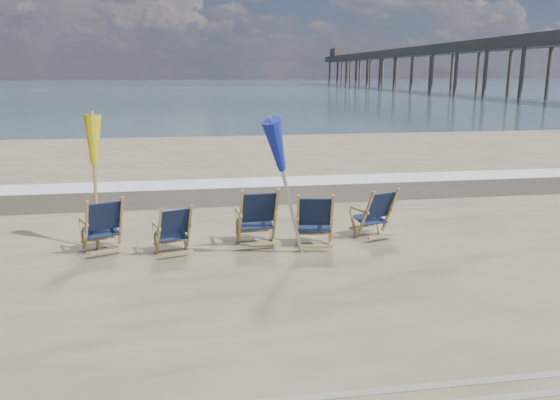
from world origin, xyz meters
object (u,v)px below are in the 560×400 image
at_px(beach_chair_0, 121,223).
at_px(fishing_pier, 448,62).
at_px(beach_chair_1, 189,228).
at_px(beach_chair_4, 390,212).
at_px(beach_chair_3, 331,221).
at_px(umbrella_yellow, 92,148).
at_px(umbrella_blue, 288,144).
at_px(beach_chair_2, 276,217).

bearing_deg(beach_chair_0, fishing_pier, -142.15).
relative_size(beach_chair_1, beach_chair_4, 0.92).
distance_m(beach_chair_0, beach_chair_3, 3.60).
bearing_deg(beach_chair_0, umbrella_yellow, -57.75).
bearing_deg(fishing_pier, beach_chair_4, -116.67).
xyz_separation_m(beach_chair_1, beach_chair_4, (3.68, 0.36, 0.04)).
distance_m(beach_chair_0, umbrella_blue, 3.19).
xyz_separation_m(beach_chair_0, umbrella_yellow, (-0.43, 0.30, 1.26)).
height_order(umbrella_blue, fishing_pier, fishing_pier).
height_order(beach_chair_2, umbrella_blue, umbrella_blue).
relative_size(beach_chair_3, umbrella_yellow, 0.45).
relative_size(umbrella_yellow, umbrella_blue, 0.94).
bearing_deg(beach_chair_0, beach_chair_1, 141.84).
xyz_separation_m(beach_chair_4, fishing_pier, (35.86, 71.38, 4.16)).
relative_size(beach_chair_2, umbrella_blue, 0.45).
bearing_deg(umbrella_yellow, beach_chair_3, -11.29).
bearing_deg(fishing_pier, beach_chair_2, -117.99).
xyz_separation_m(beach_chair_0, beach_chair_1, (1.15, -0.32, -0.05)).
bearing_deg(umbrella_blue, umbrella_yellow, 160.42).
bearing_deg(beach_chair_3, beach_chair_4, -147.91).
xyz_separation_m(beach_chair_2, beach_chair_3, (0.92, -0.35, -0.03)).
distance_m(umbrella_blue, fishing_pier, 81.65).
xyz_separation_m(umbrella_yellow, fishing_pier, (41.11, 71.12, 2.88)).
distance_m(beach_chair_1, beach_chair_2, 1.51).
bearing_deg(umbrella_yellow, beach_chair_4, -2.93).
bearing_deg(umbrella_yellow, fishing_pier, 59.97).
bearing_deg(beach_chair_0, umbrella_blue, 140.77).
bearing_deg(beach_chair_2, beach_chair_3, 155.77).
bearing_deg(umbrella_yellow, beach_chair_1, -21.64).
height_order(beach_chair_3, beach_chair_4, beach_chair_3).
distance_m(beach_chair_0, fishing_pier, 82.30).
xyz_separation_m(beach_chair_2, fishing_pier, (38.04, 71.57, 4.10)).
height_order(beach_chair_1, fishing_pier, fishing_pier).
relative_size(beach_chair_4, umbrella_blue, 0.40).
bearing_deg(beach_chair_4, beach_chair_0, -17.53).
relative_size(beach_chair_1, fishing_pier, 0.01).
bearing_deg(beach_chair_4, umbrella_yellow, -20.86).
xyz_separation_m(beach_chair_0, beach_chair_3, (3.56, -0.49, 0.01)).
height_order(beach_chair_0, umbrella_blue, umbrella_blue).
bearing_deg(umbrella_blue, beach_chair_2, 98.72).
distance_m(beach_chair_0, beach_chair_1, 1.19).
distance_m(beach_chair_3, beach_chair_4, 1.37).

